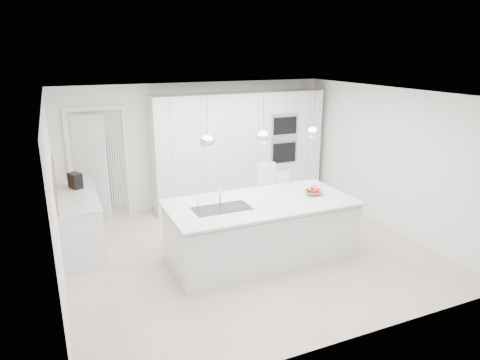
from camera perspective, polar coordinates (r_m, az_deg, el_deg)
name	(u,v)px	position (r m, az deg, el deg)	size (l,w,h in m)	color
floor	(247,250)	(7.03, 0.99, -9.27)	(5.50, 5.50, 0.00)	beige
wall_back	(197,145)	(8.84, -5.72, 4.73)	(5.50, 5.50, 0.00)	white
wall_left	(54,200)	(6.03, -23.51, -2.42)	(5.00, 5.00, 0.00)	white
ceiling	(248,93)	(6.34, 1.11, 11.47)	(5.50, 5.50, 0.00)	white
tall_cabinets	(239,149)	(8.86, -0.16, 4.18)	(3.60, 0.60, 2.30)	white
oven_stack	(285,139)	(8.94, 5.96, 5.51)	(0.62, 0.04, 1.05)	#A5A5A8
doorway_frame	(99,165)	(8.49, -18.23, 1.89)	(1.11, 0.08, 2.13)	white
hallway_door	(86,168)	(8.43, -19.87, 1.48)	(0.82, 0.04, 2.00)	white
radiator	(118,172)	(8.56, -15.99, 0.98)	(0.32, 0.04, 1.40)	white
left_base_cabinets	(79,222)	(7.43, -20.62, -5.29)	(0.60, 1.80, 0.86)	white
left_worktop	(76,196)	(7.28, -20.98, -2.01)	(0.62, 1.82, 0.04)	silver
oak_backsplash	(55,182)	(7.20, -23.48, -0.24)	(0.02, 1.80, 0.50)	#AF7545
island_base	(261,231)	(6.64, 2.88, -6.83)	(2.80, 1.20, 0.86)	white
island_worktop	(260,203)	(6.51, 2.74, -3.04)	(2.84, 1.40, 0.04)	silver
island_sink	(222,214)	(6.25, -2.44, -4.51)	(0.84, 0.44, 0.18)	#3F3F42
island_tap	(220,194)	(6.36, -2.69, -1.91)	(0.02, 0.02, 0.30)	white
pendant_left	(207,142)	(5.87, -4.39, 5.07)	(0.20, 0.20, 0.20)	white
pendant_mid	(263,137)	(6.20, 3.08, 5.72)	(0.20, 0.20, 0.20)	white
pendant_right	(313,133)	(6.62, 9.72, 6.21)	(0.20, 0.20, 0.20)	white
fruit_bowl	(313,192)	(6.90, 9.74, -1.65)	(0.28, 0.28, 0.07)	#AF7545
espresso_machine	(75,181)	(7.60, -21.11, -0.07)	(0.15, 0.24, 0.26)	black
bar_stool_left	(269,197)	(7.65, 3.95, -2.33)	(0.39, 0.54, 1.17)	white
bar_stool_right	(283,200)	(7.83, 5.81, -2.67)	(0.32, 0.45, 0.98)	white
apple_a	(317,191)	(6.86, 10.21, -1.48)	(0.07, 0.07, 0.07)	red
apple_b	(312,189)	(6.94, 9.62, -1.25)	(0.07, 0.07, 0.07)	red
apple_c	(310,190)	(6.91, 9.29, -1.27)	(0.08, 0.08, 0.08)	red
banana_bunch	(313,188)	(6.88, 9.67, -1.08)	(0.19, 0.19, 0.03)	gold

